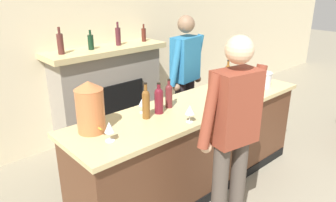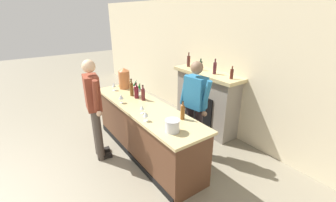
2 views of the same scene
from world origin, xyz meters
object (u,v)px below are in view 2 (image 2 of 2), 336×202
Objects in this scene: wine_glass_near_bucket at (142,108)px; wine_bottle_burgundy_dark at (143,93)px; copper_dispenser at (124,78)px; wine_bottle_riesling_slim at (136,91)px; person_customer at (94,106)px; wine_glass_front_right at (139,90)px; person_bartender at (195,106)px; wine_bottle_cabernet_heavy at (132,88)px; potted_plant_corner at (136,93)px; wine_glass_front_left at (146,114)px; wine_glass_by_dispenser at (121,97)px; ice_bucket_steel at (172,126)px; wine_bottle_chardonnay_pale at (183,111)px; wine_glass_back_row at (114,85)px; fireplace_stone at (206,101)px.

wine_bottle_burgundy_dark is at bearing 148.65° from wine_glass_near_bucket.
copper_dispenser is 1.46× the size of wine_bottle_riesling_slim.
person_customer is 11.55× the size of wine_glass_front_right.
wine_bottle_burgundy_dark is (0.12, 0.87, 0.09)m from person_customer.
person_bartender is 1.30m from wine_bottle_cabernet_heavy.
wine_bottle_cabernet_heavy is at bearing -150.88° from person_bartender.
potted_plant_corner is 3.17m from wine_glass_front_left.
wine_glass_by_dispenser is (0.02, 0.48, 0.07)m from person_customer.
ice_bucket_steel reaches higher than wine_glass_by_dispenser.
wine_glass_front_right is (-1.05, 0.45, 0.00)m from wine_glass_front_left.
wine_glass_by_dispenser is (0.07, -0.34, -0.02)m from wine_bottle_riesling_slim.
wine_bottle_chardonnay_pale is (1.88, 0.07, -0.09)m from copper_dispenser.
person_bartender is (2.83, -0.32, 0.66)m from potted_plant_corner.
wine_glass_near_bucket is at bearing -13.87° from copper_dispenser.
wine_glass_front_right is (1.76, -0.82, 0.75)m from potted_plant_corner.
copper_dispenser reaches higher than wine_glass_back_row.
wine_glass_back_row is at bearing -161.85° from wine_bottle_cabernet_heavy.
wine_glass_near_bucket is at bearing -25.08° from wine_glass_front_right.
wine_glass_by_dispenser is at bearing -13.00° from wine_glass_back_row.
fireplace_stone reaches higher than wine_bottle_chardonnay_pale.
wine_bottle_chardonnay_pale reaches higher than potted_plant_corner.
wine_glass_front_right is at bearing -154.72° from person_bartender.
wine_glass_by_dispenser is at bearing -33.43° from potted_plant_corner.
person_customer is 10.74× the size of wine_glass_back_row.
person_bartender reaches higher than wine_bottle_riesling_slim.
wine_bottle_chardonnay_pale is at bearing 39.93° from person_customer.
wine_glass_front_left is (1.10, -0.33, -0.04)m from wine_bottle_cabernet_heavy.
wine_glass_back_row is (-0.83, -0.22, -0.02)m from wine_bottle_burgundy_dark.
person_customer reaches higher than wine_glass_near_bucket.
wine_bottle_chardonnay_pale is (-0.22, 0.35, 0.04)m from ice_bucket_steel.
person_bartender reaches higher than fireplace_stone.
fireplace_stone is 2.36m from person_customer.
wine_bottle_burgundy_dark is 1.89× the size of wine_glass_front_right.
wine_bottle_chardonnay_pale is (1.04, 0.10, -0.00)m from wine_bottle_burgundy_dark.
wine_bottle_burgundy_dark is (-0.19, -1.44, 0.41)m from fireplace_stone.
copper_dispenser is 1.51× the size of wine_bottle_burgundy_dark.
wine_glass_front_left is at bearing -27.14° from wine_bottle_burgundy_dark.
potted_plant_corner is at bearing 154.85° from wine_glass_front_right.
ice_bucket_steel is 0.41m from wine_bottle_chardonnay_pale.
ice_bucket_steel is at bearing -11.53° from wine_bottle_burgundy_dark.
potted_plant_corner is 2.16× the size of wine_bottle_cabernet_heavy.
potted_plant_corner is 2.50× the size of wine_bottle_chardonnay_pale.
wine_glass_near_bucket is at bearing -3.54° from wine_glass_back_row.
wine_glass_by_dispenser is (-0.90, -0.96, 0.10)m from person_bartender.
fireplace_stone is 1.82m from copper_dispenser.
fireplace_stone is 1.59m from wine_bottle_riesling_slim.
wine_glass_front_left reaches higher than potted_plant_corner.
fireplace_stone reaches higher than potted_plant_corner.
wine_glass_front_left and wine_glass_front_right have the same top height.
ice_bucket_steel is at bearing 5.67° from wine_glass_by_dispenser.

